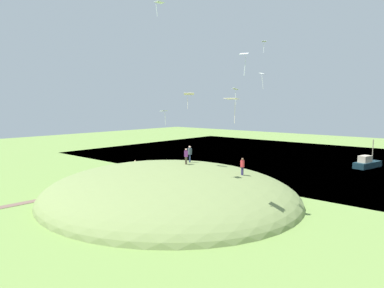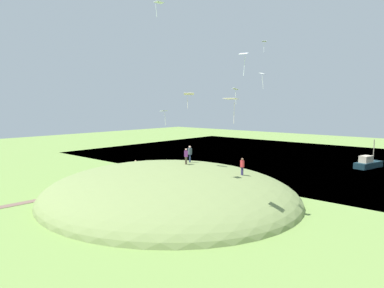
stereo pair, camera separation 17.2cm
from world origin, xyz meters
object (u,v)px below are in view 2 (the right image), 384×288
(boat_on_lake, at_px, (368,163))
(kite_2, at_px, (164,112))
(kite_1, at_px, (159,3))
(person_near_shore, at_px, (186,154))
(kite_3, at_px, (244,56))
(person_walking_path, at_px, (190,152))
(kite_5, at_px, (262,75))
(kite_0, at_px, (264,42))
(mooring_post, at_px, (243,182))
(person_watching_kites, at_px, (242,164))
(kite_6, at_px, (231,100))
(kite_4, at_px, (235,90))
(person_on_hilltop, at_px, (136,165))
(kite_7, at_px, (189,94))

(boat_on_lake, relative_size, kite_2, 3.74)
(boat_on_lake, bearing_deg, kite_1, 2.82)
(person_near_shore, height_order, kite_3, kite_3)
(kite_3, bearing_deg, person_walking_path, -119.05)
(person_walking_path, relative_size, kite_3, 1.07)
(kite_5, bearing_deg, person_walking_path, -52.74)
(person_walking_path, xyz_separation_m, kite_0, (-6.55, 5.39, 12.29))
(boat_on_lake, distance_m, mooring_post, 24.65)
(person_watching_kites, xyz_separation_m, kite_6, (7.41, 3.74, 6.14))
(kite_4, bearing_deg, kite_5, 122.74)
(person_on_hilltop, relative_size, kite_7, 1.07)
(person_watching_kites, relative_size, kite_4, 0.95)
(kite_1, bearing_deg, kite_0, 176.48)
(kite_4, bearing_deg, kite_6, 32.82)
(boat_on_lake, distance_m, kite_7, 33.63)
(kite_7, bearing_deg, boat_on_lake, 162.52)
(kite_0, relative_size, kite_6, 0.68)
(person_walking_path, xyz_separation_m, mooring_post, (-5.04, 3.82, -3.69))
(person_walking_path, distance_m, kite_7, 6.91)
(person_near_shore, xyz_separation_m, kite_5, (-6.48, 5.27, 8.45))
(kite_0, bearing_deg, person_on_hilltop, -77.74)
(person_on_hilltop, relative_size, kite_2, 1.14)
(boat_on_lake, xyz_separation_m, person_on_hilltop, (25.89, -24.18, 0.43))
(kite_1, relative_size, kite_5, 0.67)
(person_on_hilltop, distance_m, kite_6, 27.37)
(kite_4, distance_m, kite_5, 3.25)
(boat_on_lake, bearing_deg, kite_7, -4.07)
(person_walking_path, relative_size, kite_6, 1.00)
(kite_2, height_order, kite_7, kite_7)
(boat_on_lake, relative_size, person_walking_path, 3.12)
(person_near_shore, relative_size, kite_3, 0.99)
(kite_5, xyz_separation_m, kite_6, (12.54, 4.69, -2.86))
(person_watching_kites, bearing_deg, kite_1, -103.14)
(person_near_shore, bearing_deg, person_walking_path, 69.69)
(person_watching_kites, height_order, kite_1, kite_1)
(kite_6, relative_size, kite_7, 1.12)
(mooring_post, bearing_deg, kite_3, 32.28)
(boat_on_lake, distance_m, person_near_shore, 32.17)
(mooring_post, bearing_deg, kite_4, 1.02)
(person_near_shore, bearing_deg, kite_1, -113.94)
(kite_0, height_order, mooring_post, kite_0)
(kite_6, bearing_deg, mooring_post, -150.93)
(person_watching_kites, distance_m, kite_5, 10.40)
(kite_4, bearing_deg, person_on_hilltop, -87.89)
(person_near_shore, height_order, kite_1, kite_1)
(kite_2, xyz_separation_m, kite_6, (3.72, 10.86, 1.06))
(person_watching_kites, height_order, kite_4, kite_4)
(kite_2, bearing_deg, boat_on_lake, 160.82)
(kite_5, bearing_deg, kite_6, 20.51)
(kite_1, bearing_deg, kite_4, -177.15)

